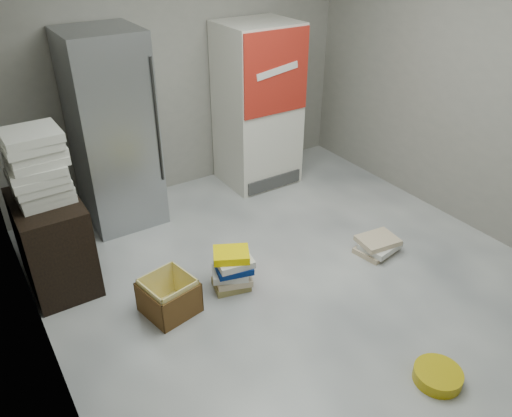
{
  "coord_description": "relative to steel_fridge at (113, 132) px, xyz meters",
  "views": [
    {
      "loc": [
        -2.16,
        -2.38,
        2.74
      ],
      "look_at": [
        -0.19,
        0.7,
        0.58
      ],
      "focal_mm": 35.0,
      "sensor_mm": 36.0,
      "label": 1
    }
  ],
  "objects": [
    {
      "name": "ground",
      "position": [
        0.9,
        -2.13,
        -0.95
      ],
      "size": [
        5.0,
        5.0,
        0.0
      ],
      "primitive_type": "plane",
      "color": "silver",
      "rests_on": "ground"
    },
    {
      "name": "room_shell",
      "position": [
        0.9,
        -2.13,
        0.85
      ],
      "size": [
        4.04,
        5.04,
        2.82
      ],
      "color": "gray",
      "rests_on": "ground"
    },
    {
      "name": "steel_fridge",
      "position": [
        0.0,
        0.0,
        0.0
      ],
      "size": [
        0.7,
        0.72,
        1.9
      ],
      "color": "#AEB1B6",
      "rests_on": "ground"
    },
    {
      "name": "coke_cooler",
      "position": [
        1.65,
        -0.01,
        -0.05
      ],
      "size": [
        0.8,
        0.73,
        1.8
      ],
      "color": "silver",
      "rests_on": "ground"
    },
    {
      "name": "wood_shelf",
      "position": [
        -0.83,
        -0.73,
        -0.55
      ],
      "size": [
        0.5,
        0.8,
        0.8
      ],
      "primitive_type": "cube",
      "color": "black",
      "rests_on": "ground"
    },
    {
      "name": "supply_box_stack",
      "position": [
        -0.82,
        -0.73,
        0.14
      ],
      "size": [
        0.44,
        0.44,
        0.58
      ],
      "color": "white",
      "rests_on": "wood_shelf"
    },
    {
      "name": "phonebook_stack_main",
      "position": [
        0.37,
        -1.6,
        -0.77
      ],
      "size": [
        0.38,
        0.34,
        0.36
      ],
      "rotation": [
        0.0,
        0.0,
        -0.32
      ],
      "color": "olive",
      "rests_on": "ground"
    },
    {
      "name": "phonebook_stack_side",
      "position": [
        1.77,
        -1.9,
        -0.87
      ],
      "size": [
        0.42,
        0.36,
        0.16
      ],
      "rotation": [
        0.0,
        0.0,
        0.03
      ],
      "color": "#CCB592",
      "rests_on": "ground"
    },
    {
      "name": "cardboard_box",
      "position": [
        -0.2,
        -1.59,
        -0.82
      ],
      "size": [
        0.45,
        0.45,
        0.31
      ],
      "rotation": [
        0.0,
        0.0,
        0.2
      ],
      "color": "yellow",
      "rests_on": "ground"
    },
    {
      "name": "bucket_lid",
      "position": [
        1.04,
        -3.21,
        -0.91
      ],
      "size": [
        0.39,
        0.39,
        0.09
      ],
      "primitive_type": "cylinder",
      "rotation": [
        0.0,
        0.0,
        0.21
      ],
      "color": "#C0A60E",
      "rests_on": "ground"
    }
  ]
}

